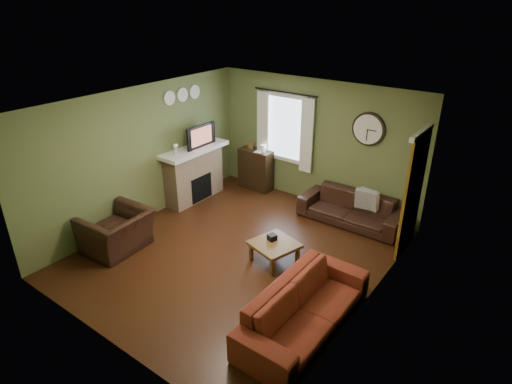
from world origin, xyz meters
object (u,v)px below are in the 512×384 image
Objects in this scene: bookshelf at (256,169)px; coffee_table at (274,252)px; sofa_red at (305,307)px; armchair at (117,231)px; sofa_brown at (351,209)px.

coffee_table is at bearing -47.64° from bookshelf.
bookshelf is 0.42× the size of sofa_red.
coffee_table is (-1.19, 1.03, -0.14)m from sofa_red.
bookshelf is 4.56m from sofa_red.
sofa_red is 1.58m from coffee_table.
sofa_red is at bearing -40.82° from coffee_table.
bookshelf reaches higher than armchair.
sofa_brown is 0.91× the size of sofa_red.
coffee_table is at bearing 49.18° from sofa_red.
sofa_red is 2.06× the size of armchair.
coffee_table is (2.43, 1.29, -0.17)m from armchair.
sofa_brown is 1.87× the size of armchair.
armchair is (-2.86, -3.31, 0.06)m from sofa_brown.
armchair is (-0.41, -3.50, -0.11)m from bookshelf.
armchair is at bearing -152.07° from coffee_table.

